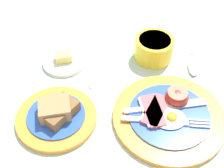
{
  "coord_description": "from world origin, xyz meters",
  "views": [
    {
      "loc": [
        -0.02,
        -0.44,
        0.54
      ],
      "look_at": [
        -0.01,
        0.06,
        0.02
      ],
      "focal_mm": 50.0,
      "sensor_mm": 36.0,
      "label": 1
    }
  ],
  "objects": [
    {
      "name": "teaspoon_near_cup",
      "position": [
        -0.07,
        0.05,
        0.01
      ],
      "size": [
        0.12,
        0.17,
        0.01
      ],
      "rotation": [
        0.0,
        0.0,
        4.17
      ],
      "color": "silver",
      "rests_on": "ground_plane"
    },
    {
      "name": "ground_plane",
      "position": [
        0.0,
        0.0,
        0.0
      ],
      "size": [
        3.0,
        3.0,
        0.0
      ],
      "primitive_type": "plane",
      "color": "#B7CCB7"
    },
    {
      "name": "breakfast_plate",
      "position": [
        0.12,
        -0.02,
        0.01
      ],
      "size": [
        0.24,
        0.24,
        0.04
      ],
      "color": "orange",
      "rests_on": "ground_plane"
    },
    {
      "name": "teaspoon_by_saucer",
      "position": [
        0.21,
        0.16,
        0.01
      ],
      "size": [
        0.05,
        0.19,
        0.01
      ],
      "rotation": [
        0.0,
        0.0,
        4.56
      ],
      "color": "silver",
      "rests_on": "ground_plane"
    },
    {
      "name": "sugar_cup",
      "position": [
        0.1,
        0.18,
        0.03
      ],
      "size": [
        0.1,
        0.1,
        0.06
      ],
      "color": "yellow",
      "rests_on": "ground_plane"
    },
    {
      "name": "bread_plate",
      "position": [
        -0.13,
        -0.02,
        0.02
      ],
      "size": [
        0.17,
        0.17,
        0.05
      ],
      "color": "orange",
      "rests_on": "ground_plane"
    },
    {
      "name": "butter_dish",
      "position": [
        -0.13,
        0.16,
        0.01
      ],
      "size": [
        0.11,
        0.11,
        0.03
      ],
      "color": "silver",
      "rests_on": "ground_plane"
    }
  ]
}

